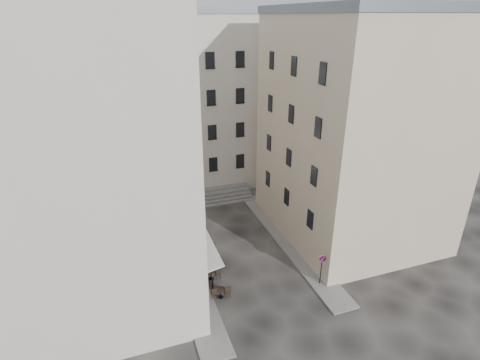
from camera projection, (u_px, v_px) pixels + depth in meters
name	position (u px, v px, depth m)	size (l,w,h in m)	color
ground	(251.00, 272.00, 28.37)	(90.00, 90.00, 0.00)	black
sidewalk_left	(182.00, 254.00, 30.45)	(2.00, 22.00, 0.12)	slate
sidewalk_right	(287.00, 240.00, 32.29)	(2.00, 18.00, 0.12)	slate
building_left	(81.00, 145.00, 23.67)	(12.20, 16.20, 20.60)	beige
building_right	(356.00, 129.00, 30.81)	(12.20, 14.20, 18.60)	#C2AE90
building_back	(182.00, 101.00, 40.76)	(18.20, 10.20, 18.60)	beige
cafe_storefront	(191.00, 255.00, 27.18)	(1.74, 7.30, 3.50)	#420C09
stone_steps	(208.00, 198.00, 39.09)	(9.00, 3.15, 0.80)	#5E5B59
bollard_near	(213.00, 284.00, 26.32)	(0.12, 0.12, 0.98)	black
bollard_mid	(201.00, 256.00, 29.34)	(0.12, 0.12, 0.98)	black
bollard_far	(191.00, 234.00, 32.37)	(0.12, 0.12, 0.98)	black
no_parking_sign	(322.00, 264.00, 26.33)	(0.57, 0.16, 2.52)	black
bistro_table_a	(221.00, 292.00, 25.63)	(1.31, 0.61, 0.92)	black
bistro_table_b	(211.00, 273.00, 27.40)	(1.40, 0.66, 0.99)	black
bistro_table_c	(203.00, 272.00, 27.77)	(1.13, 0.53, 0.79)	black
bistro_table_d	(206.00, 251.00, 30.06)	(1.41, 0.66, 0.99)	black
bistro_table_e	(192.00, 242.00, 31.40)	(1.21, 0.57, 0.85)	black
pedestrian	(213.00, 250.00, 29.63)	(0.57, 0.38, 1.57)	black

